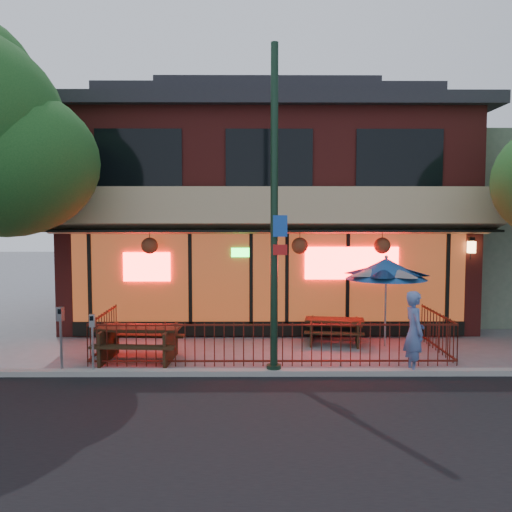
# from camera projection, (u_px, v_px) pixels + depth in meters

# --- Properties ---
(ground) EXTENTS (80.00, 80.00, 0.00)m
(ground) POSITION_uv_depth(u_px,v_px,m) (273.00, 369.00, 12.10)
(ground) COLOR gray
(ground) RESTS_ON ground
(curb) EXTENTS (80.00, 0.25, 0.12)m
(curb) POSITION_uv_depth(u_px,v_px,m) (274.00, 372.00, 11.60)
(curb) COLOR #999993
(curb) RESTS_ON ground
(restaurant_building) EXTENTS (12.96, 9.49, 8.05)m
(restaurant_building) POSITION_uv_depth(u_px,v_px,m) (266.00, 196.00, 18.89)
(restaurant_building) COLOR maroon
(restaurant_building) RESTS_ON ground
(patio_fence) EXTENTS (8.44, 2.62, 1.00)m
(patio_fence) POSITION_uv_depth(u_px,v_px,m) (272.00, 336.00, 12.56)
(patio_fence) COLOR #501911
(patio_fence) RESTS_ON ground
(street_light) EXTENTS (0.43, 0.32, 7.00)m
(street_light) POSITION_uv_depth(u_px,v_px,m) (274.00, 228.00, 11.47)
(street_light) COLOR black
(street_light) RESTS_ON ground
(picnic_table_left) EXTENTS (2.00, 1.59, 0.82)m
(picnic_table_left) POSITION_uv_depth(u_px,v_px,m) (139.00, 338.00, 12.74)
(picnic_table_left) COLOR #322212
(picnic_table_left) RESTS_ON ground
(picnic_table_right) EXTENTS (1.71, 1.41, 0.66)m
(picnic_table_right) POSITION_uv_depth(u_px,v_px,m) (334.00, 327.00, 14.47)
(picnic_table_right) COLOR #332312
(picnic_table_right) RESTS_ON ground
(patio_umbrella) EXTENTS (2.10, 2.10, 2.40)m
(patio_umbrella) POSITION_uv_depth(u_px,v_px,m) (386.00, 269.00, 14.04)
(patio_umbrella) COLOR gray
(patio_umbrella) RESTS_ON ground
(pedestrian) EXTENTS (0.47, 0.68, 1.80)m
(pedestrian) POSITION_uv_depth(u_px,v_px,m) (414.00, 332.00, 11.71)
(pedestrian) COLOR #556EAB
(pedestrian) RESTS_ON ground
(parking_meter_near) EXTENTS (0.13, 0.11, 1.32)m
(parking_meter_near) POSITION_uv_depth(u_px,v_px,m) (93.00, 334.00, 11.53)
(parking_meter_near) COLOR #9B9FA3
(parking_meter_near) RESTS_ON ground
(parking_meter_far) EXTENTS (0.16, 0.14, 1.46)m
(parking_meter_far) POSITION_uv_depth(u_px,v_px,m) (61.00, 329.00, 11.60)
(parking_meter_far) COLOR gray
(parking_meter_far) RESTS_ON ground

